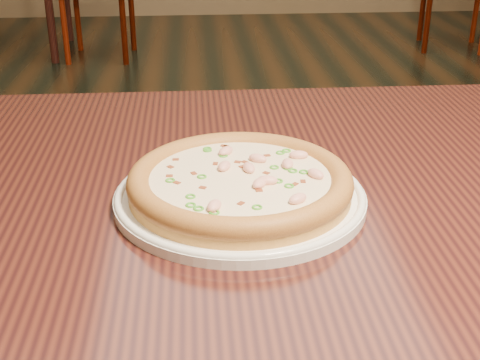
{
  "coord_description": "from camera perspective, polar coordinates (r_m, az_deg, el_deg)",
  "views": [
    {
      "loc": [
        -0.38,
        -1.13,
        1.12
      ],
      "look_at": [
        -0.32,
        -0.41,
        0.78
      ],
      "focal_mm": 50.0,
      "sensor_mm": 36.0,
      "label": 1
    }
  ],
  "objects": [
    {
      "name": "plate",
      "position": [
        0.8,
        -0.0,
        -1.37
      ],
      "size": [
        0.3,
        0.3,
        0.02
      ],
      "color": "white",
      "rests_on": "hero_table"
    },
    {
      "name": "hero_table",
      "position": [
        0.91,
        7.32,
        -5.75
      ],
      "size": [
        1.2,
        0.8,
        0.75
      ],
      "color": "black",
      "rests_on": "ground"
    },
    {
      "name": "pizza",
      "position": [
        0.8,
        0.02,
        -0.19
      ],
      "size": [
        0.27,
        0.27,
        0.03
      ],
      "color": "tan",
      "rests_on": "plate"
    }
  ]
}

